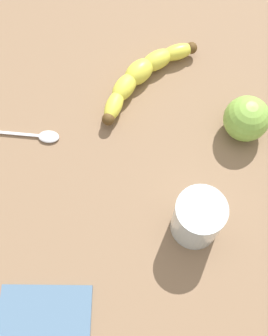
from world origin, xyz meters
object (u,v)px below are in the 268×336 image
(teaspoon, at_px, (45,136))
(green_apple_fruit, at_px, (246,119))
(banana, at_px, (143,75))
(smoothie_glass, at_px, (197,219))

(teaspoon, bearing_deg, green_apple_fruit, 8.28)
(banana, distance_m, green_apple_fruit, 0.20)
(smoothie_glass, xyz_separation_m, teaspoon, (0.17, -0.24, -0.04))
(smoothie_glass, height_order, green_apple_fruit, smoothie_glass)
(smoothie_glass, bearing_deg, green_apple_fruit, -140.77)
(banana, xyz_separation_m, green_apple_fruit, (-0.12, 0.16, 0.02))
(smoothie_glass, xyz_separation_m, green_apple_fruit, (-0.15, -0.12, -0.00))
(smoothie_glass, bearing_deg, teaspoon, -55.30)
(banana, relative_size, smoothie_glass, 2.50)
(banana, height_order, green_apple_fruit, green_apple_fruit)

